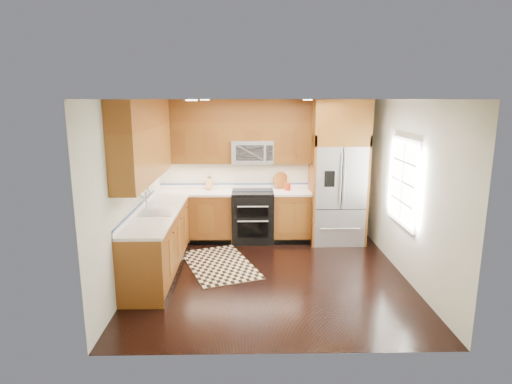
{
  "coord_description": "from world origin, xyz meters",
  "views": [
    {
      "loc": [
        -0.33,
        -5.99,
        2.61
      ],
      "look_at": [
        -0.21,
        0.6,
        1.17
      ],
      "focal_mm": 30.0,
      "sensor_mm": 36.0,
      "label": 1
    }
  ],
  "objects_px": {
    "refrigerator": "(338,172)",
    "utensil_crock": "(288,185)",
    "knife_block": "(209,184)",
    "range": "(253,216)",
    "rug": "(220,264)"
  },
  "relations": [
    {
      "from": "rug",
      "to": "utensil_crock",
      "type": "height_order",
      "value": "utensil_crock"
    },
    {
      "from": "refrigerator",
      "to": "knife_block",
      "type": "xyz_separation_m",
      "value": [
        -2.36,
        0.27,
        -0.26
      ]
    },
    {
      "from": "range",
      "to": "refrigerator",
      "type": "bearing_deg",
      "value": -1.4
    },
    {
      "from": "rug",
      "to": "knife_block",
      "type": "relative_size",
      "value": 6.38
    },
    {
      "from": "refrigerator",
      "to": "utensil_crock",
      "type": "relative_size",
      "value": 8.88
    },
    {
      "from": "refrigerator",
      "to": "rug",
      "type": "relative_size",
      "value": 1.64
    },
    {
      "from": "range",
      "to": "knife_block",
      "type": "xyz_separation_m",
      "value": [
        -0.81,
        0.24,
        0.57
      ]
    },
    {
      "from": "knife_block",
      "to": "utensil_crock",
      "type": "distance_m",
      "value": 1.47
    },
    {
      "from": "range",
      "to": "utensil_crock",
      "type": "height_order",
      "value": "utensil_crock"
    },
    {
      "from": "knife_block",
      "to": "refrigerator",
      "type": "bearing_deg",
      "value": -6.62
    },
    {
      "from": "range",
      "to": "refrigerator",
      "type": "height_order",
      "value": "refrigerator"
    },
    {
      "from": "refrigerator",
      "to": "utensil_crock",
      "type": "distance_m",
      "value": 0.94
    },
    {
      "from": "range",
      "to": "knife_block",
      "type": "relative_size",
      "value": 3.8
    },
    {
      "from": "refrigerator",
      "to": "utensil_crock",
      "type": "bearing_deg",
      "value": 172.01
    },
    {
      "from": "range",
      "to": "utensil_crock",
      "type": "bearing_deg",
      "value": 7.64
    }
  ]
}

